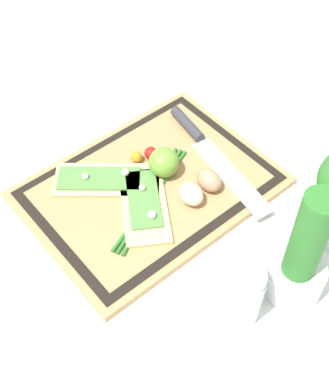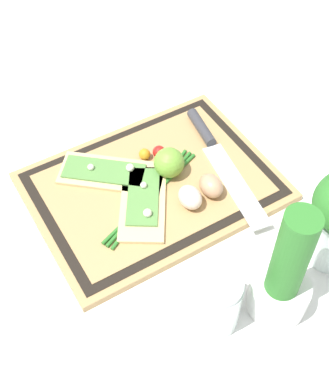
{
  "view_description": "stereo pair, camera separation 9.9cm",
  "coord_description": "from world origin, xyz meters",
  "px_view_note": "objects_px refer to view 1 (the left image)",
  "views": [
    {
      "loc": [
        0.4,
        0.52,
        0.81
      ],
      "look_at": [
        0.0,
        0.04,
        0.04
      ],
      "focal_mm": 50.0,
      "sensor_mm": 36.0,
      "label": 1
    },
    {
      "loc": [
        0.32,
        0.58,
        0.81
      ],
      "look_at": [
        0.0,
        0.04,
        0.04
      ],
      "focal_mm": 50.0,
      "sensor_mm": 36.0,
      "label": 2
    }
  ],
  "objects_px": {
    "knife": "(202,142)",
    "lime": "(164,162)",
    "herb_pot": "(300,261)",
    "egg_brown": "(209,180)",
    "pizza_slice_near": "(105,180)",
    "cherry_tomato_red": "(151,153)",
    "sauce_jar": "(237,294)",
    "egg_pink": "(191,194)",
    "pizza_slice_far": "(144,204)",
    "cherry_tomato_yellow": "(137,157)"
  },
  "relations": [
    {
      "from": "pizza_slice_near",
      "to": "pizza_slice_far",
      "type": "bearing_deg",
      "value": 101.68
    },
    {
      "from": "egg_pink",
      "to": "sauce_jar",
      "type": "height_order",
      "value": "sauce_jar"
    },
    {
      "from": "pizza_slice_near",
      "to": "lime",
      "type": "distance_m",
      "value": 0.12
    },
    {
      "from": "egg_brown",
      "to": "cherry_tomato_yellow",
      "type": "height_order",
      "value": "egg_brown"
    },
    {
      "from": "pizza_slice_far",
      "to": "sauce_jar",
      "type": "relative_size",
      "value": 1.73
    },
    {
      "from": "lime",
      "to": "cherry_tomato_yellow",
      "type": "xyz_separation_m",
      "value": [
        0.02,
        -0.06,
        -0.02
      ]
    },
    {
      "from": "lime",
      "to": "cherry_tomato_yellow",
      "type": "relative_size",
      "value": 2.55
    },
    {
      "from": "pizza_slice_far",
      "to": "herb_pot",
      "type": "relative_size",
      "value": 0.8
    },
    {
      "from": "cherry_tomato_red",
      "to": "egg_brown",
      "type": "bearing_deg",
      "value": 105.2
    },
    {
      "from": "knife",
      "to": "lime",
      "type": "bearing_deg",
      "value": 4.93
    },
    {
      "from": "lime",
      "to": "cherry_tomato_red",
      "type": "height_order",
      "value": "lime"
    },
    {
      "from": "cherry_tomato_red",
      "to": "egg_pink",
      "type": "bearing_deg",
      "value": 84.62
    },
    {
      "from": "cherry_tomato_yellow",
      "to": "cherry_tomato_red",
      "type": "bearing_deg",
      "value": 158.62
    },
    {
      "from": "egg_pink",
      "to": "sauce_jar",
      "type": "xyz_separation_m",
      "value": [
        0.09,
        0.2,
        0.01
      ]
    },
    {
      "from": "pizza_slice_near",
      "to": "cherry_tomato_red",
      "type": "distance_m",
      "value": 0.11
    },
    {
      "from": "knife",
      "to": "cherry_tomato_red",
      "type": "height_order",
      "value": "cherry_tomato_red"
    },
    {
      "from": "sauce_jar",
      "to": "cherry_tomato_red",
      "type": "bearing_deg",
      "value": -106.1
    },
    {
      "from": "egg_brown",
      "to": "cherry_tomato_yellow",
      "type": "relative_size",
      "value": 2.26
    },
    {
      "from": "pizza_slice_near",
      "to": "cherry_tomato_red",
      "type": "height_order",
      "value": "cherry_tomato_red"
    },
    {
      "from": "lime",
      "to": "sauce_jar",
      "type": "xyz_separation_m",
      "value": [
        0.09,
        0.29,
        -0.0
      ]
    },
    {
      "from": "cherry_tomato_red",
      "to": "cherry_tomato_yellow",
      "type": "bearing_deg",
      "value": -21.38
    },
    {
      "from": "egg_brown",
      "to": "herb_pot",
      "type": "height_order",
      "value": "herb_pot"
    },
    {
      "from": "egg_pink",
      "to": "cherry_tomato_yellow",
      "type": "xyz_separation_m",
      "value": [
        0.01,
        -0.14,
        -0.01
      ]
    },
    {
      "from": "pizza_slice_far",
      "to": "egg_brown",
      "type": "xyz_separation_m",
      "value": [
        -0.12,
        0.04,
        0.02
      ]
    },
    {
      "from": "lime",
      "to": "herb_pot",
      "type": "xyz_separation_m",
      "value": [
        -0.01,
        0.32,
        0.04
      ]
    },
    {
      "from": "knife",
      "to": "herb_pot",
      "type": "distance_m",
      "value": 0.35
    },
    {
      "from": "knife",
      "to": "egg_brown",
      "type": "distance_m",
      "value": 0.12
    },
    {
      "from": "pizza_slice_near",
      "to": "cherry_tomato_red",
      "type": "relative_size",
      "value": 8.02
    },
    {
      "from": "knife",
      "to": "egg_pink",
      "type": "xyz_separation_m",
      "value": [
        0.12,
        0.1,
        0.01
      ]
    },
    {
      "from": "pizza_slice_far",
      "to": "egg_pink",
      "type": "bearing_deg",
      "value": 148.46
    },
    {
      "from": "knife",
      "to": "egg_brown",
      "type": "xyz_separation_m",
      "value": [
        0.07,
        0.09,
        0.01
      ]
    },
    {
      "from": "egg_pink",
      "to": "lime",
      "type": "xyz_separation_m",
      "value": [
        -0.01,
        -0.09,
        0.01
      ]
    },
    {
      "from": "knife",
      "to": "cherry_tomato_yellow",
      "type": "bearing_deg",
      "value": -20.62
    },
    {
      "from": "pizza_slice_far",
      "to": "knife",
      "type": "bearing_deg",
      "value": -165.26
    },
    {
      "from": "pizza_slice_near",
      "to": "cherry_tomato_yellow",
      "type": "height_order",
      "value": "same"
    },
    {
      "from": "pizza_slice_near",
      "to": "knife",
      "type": "distance_m",
      "value": 0.22
    },
    {
      "from": "pizza_slice_far",
      "to": "egg_pink",
      "type": "height_order",
      "value": "egg_pink"
    },
    {
      "from": "cherry_tomato_red",
      "to": "pizza_slice_far",
      "type": "bearing_deg",
      "value": 45.59
    },
    {
      "from": "pizza_slice_near",
      "to": "sauce_jar",
      "type": "height_order",
      "value": "sauce_jar"
    },
    {
      "from": "pizza_slice_near",
      "to": "lime",
      "type": "xyz_separation_m",
      "value": [
        -0.1,
        0.06,
        0.02
      ]
    },
    {
      "from": "knife",
      "to": "lime",
      "type": "height_order",
      "value": "lime"
    },
    {
      "from": "cherry_tomato_yellow",
      "to": "sauce_jar",
      "type": "bearing_deg",
      "value": 78.58
    },
    {
      "from": "pizza_slice_far",
      "to": "lime",
      "type": "height_order",
      "value": "lime"
    },
    {
      "from": "egg_brown",
      "to": "egg_pink",
      "type": "relative_size",
      "value": 1.0
    },
    {
      "from": "knife",
      "to": "pizza_slice_far",
      "type": "bearing_deg",
      "value": 14.74
    },
    {
      "from": "sauce_jar",
      "to": "cherry_tomato_yellow",
      "type": "bearing_deg",
      "value": -101.42
    },
    {
      "from": "pizza_slice_far",
      "to": "sauce_jar",
      "type": "height_order",
      "value": "sauce_jar"
    },
    {
      "from": "egg_brown",
      "to": "herb_pot",
      "type": "xyz_separation_m",
      "value": [
        0.03,
        0.24,
        0.04
      ]
    },
    {
      "from": "herb_pot",
      "to": "pizza_slice_near",
      "type": "bearing_deg",
      "value": -73.71
    },
    {
      "from": "knife",
      "to": "egg_brown",
      "type": "height_order",
      "value": "egg_brown"
    }
  ]
}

